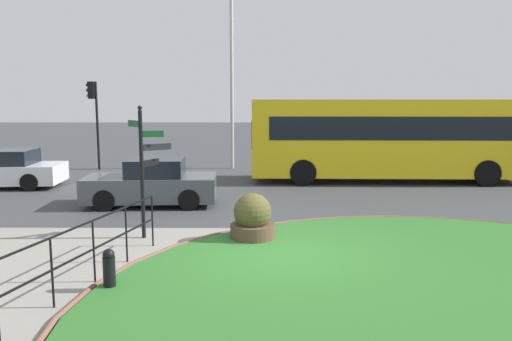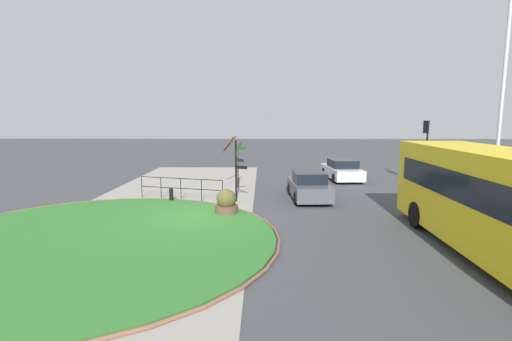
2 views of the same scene
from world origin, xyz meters
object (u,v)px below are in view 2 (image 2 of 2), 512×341
(bus_yellow, at_px, (508,204))
(lamppost_tall, at_px, (502,99))
(street_tree_bare, at_px, (236,161))
(bollard_foreground, at_px, (171,194))
(planter_near_signpost, at_px, (226,203))
(signpost_directional, at_px, (237,167))
(car_near_lane, at_px, (342,170))
(car_far_lane, at_px, (309,187))
(traffic_light_near, at_px, (426,138))

(bus_yellow, xyz_separation_m, lamppost_tall, (-6.40, 3.59, 3.30))
(lamppost_tall, bearing_deg, street_tree_bare, -112.97)
(bollard_foreground, relative_size, planter_near_signpost, 0.66)
(signpost_directional, height_order, car_near_lane, signpost_directional)
(bollard_foreground, height_order, planter_near_signpost, planter_near_signpost)
(lamppost_tall, bearing_deg, car_far_lane, -103.88)
(bollard_foreground, distance_m, car_near_lane, 12.27)
(bus_yellow, bearing_deg, planter_near_signpost, 59.70)
(bollard_foreground, xyz_separation_m, car_near_lane, (-7.03, 10.06, 0.27))
(lamppost_tall, height_order, planter_near_signpost, lamppost_tall)
(bollard_foreground, bearing_deg, lamppost_tall, 85.24)
(car_near_lane, relative_size, street_tree_bare, 1.46)
(signpost_directional, bearing_deg, street_tree_bare, -174.78)
(bollard_foreground, height_order, traffic_light_near, traffic_light_near)
(car_near_lane, relative_size, car_far_lane, 1.12)
(lamppost_tall, relative_size, street_tree_bare, 3.04)
(car_far_lane, relative_size, lamppost_tall, 0.43)
(lamppost_tall, bearing_deg, bollard_foreground, -94.76)
(bus_yellow, distance_m, traffic_light_near, 13.16)
(traffic_light_near, height_order, lamppost_tall, lamppost_tall)
(traffic_light_near, bearing_deg, signpost_directional, 107.89)
(bollard_foreground, relative_size, car_near_lane, 0.17)
(traffic_light_near, bearing_deg, bus_yellow, 160.74)
(bus_yellow, distance_m, car_far_lane, 9.69)
(traffic_light_near, xyz_separation_m, planter_near_signpost, (7.45, -11.78, -2.45))
(bollard_foreground, height_order, car_near_lane, car_near_lane)
(signpost_directional, height_order, traffic_light_near, traffic_light_near)
(car_far_lane, xyz_separation_m, lamppost_tall, (2.03, 8.24, 4.38))
(bollard_foreground, height_order, street_tree_bare, street_tree_bare)
(bus_yellow, bearing_deg, lamppost_tall, -28.24)
(bollard_foreground, bearing_deg, planter_near_signpost, 51.55)
(planter_near_signpost, bearing_deg, traffic_light_near, 122.29)
(signpost_directional, bearing_deg, car_far_lane, 99.90)
(traffic_light_near, xyz_separation_m, lamppost_tall, (6.32, 0.45, 2.09))
(signpost_directional, relative_size, car_far_lane, 0.76)
(signpost_directional, relative_size, bollard_foreground, 4.13)
(car_near_lane, xyz_separation_m, lamppost_tall, (8.30, 5.19, 4.39))
(bollard_foreground, xyz_separation_m, traffic_light_near, (-5.05, 14.80, 2.57))
(bus_yellow, xyz_separation_m, car_near_lane, (-14.69, -1.60, -1.08))
(car_near_lane, height_order, street_tree_bare, street_tree_bare)
(bollard_foreground, distance_m, car_far_lane, 7.06)
(car_far_lane, xyz_separation_m, street_tree_bare, (-3.16, -4.03, 0.95))
(car_near_lane, bearing_deg, street_tree_bare, 109.34)
(signpost_directional, xyz_separation_m, car_far_lane, (-0.64, 3.68, -1.13))
(signpost_directional, bearing_deg, traffic_light_near, 113.27)
(traffic_light_near, relative_size, street_tree_bare, 1.29)
(car_far_lane, xyz_separation_m, planter_near_signpost, (3.16, -4.00, -0.16))
(bollard_foreground, height_order, bus_yellow, bus_yellow)
(car_near_lane, bearing_deg, car_far_lane, 149.74)
(signpost_directional, height_order, planter_near_signpost, signpost_directional)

